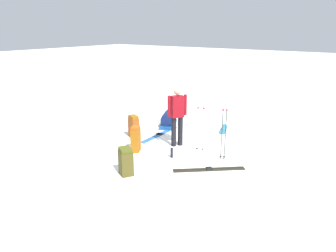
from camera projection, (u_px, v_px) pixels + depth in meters
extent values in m
plane|color=white|center=(168.00, 150.00, 8.78)|extent=(80.00, 80.00, 0.00)
cylinder|color=black|center=(174.00, 132.00, 8.97)|extent=(0.14, 0.14, 0.85)
cylinder|color=black|center=(180.00, 131.00, 9.04)|extent=(0.14, 0.14, 0.85)
cube|color=maroon|center=(177.00, 107.00, 8.79)|extent=(0.37, 0.40, 0.60)
cylinder|color=maroon|center=(169.00, 106.00, 8.70)|extent=(0.09, 0.09, 0.58)
cylinder|color=maroon|center=(185.00, 105.00, 8.86)|extent=(0.09, 0.09, 0.58)
sphere|color=tan|center=(177.00, 91.00, 8.66)|extent=(0.22, 0.22, 0.22)
cube|color=black|center=(209.00, 169.00, 7.61)|extent=(1.36, 1.18, 0.02)
cube|color=black|center=(209.00, 168.00, 7.61)|extent=(0.15, 0.14, 0.03)
cube|color=black|center=(209.00, 170.00, 7.52)|extent=(1.36, 1.18, 0.02)
cube|color=black|center=(210.00, 169.00, 7.51)|extent=(0.15, 0.14, 0.03)
cube|color=#2D61A4|center=(158.00, 134.00, 10.05)|extent=(0.14, 1.85, 0.02)
cube|color=black|center=(158.00, 133.00, 10.04)|extent=(0.07, 0.14, 0.03)
cube|color=#2D61A4|center=(161.00, 135.00, 9.99)|extent=(0.14, 1.85, 0.02)
cube|color=black|center=(161.00, 134.00, 9.99)|extent=(0.07, 0.14, 0.03)
cube|color=#4C441A|center=(126.00, 163.00, 7.26)|extent=(0.44, 0.41, 0.57)
cube|color=#4A5018|center=(125.00, 150.00, 7.17)|extent=(0.39, 0.37, 0.08)
cube|color=#955110|center=(136.00, 140.00, 8.60)|extent=(0.33, 0.37, 0.63)
cube|color=#9D4C12|center=(135.00, 128.00, 8.50)|extent=(0.30, 0.33, 0.08)
cube|color=brown|center=(134.00, 128.00, 9.68)|extent=(0.42, 0.35, 0.62)
cube|color=#895310|center=(133.00, 117.00, 9.57)|extent=(0.38, 0.31, 0.08)
cylinder|color=black|center=(225.00, 136.00, 8.01)|extent=(0.02, 0.02, 1.27)
sphere|color=#A51919|center=(227.00, 110.00, 7.81)|extent=(0.05, 0.05, 0.05)
cylinder|color=black|center=(224.00, 157.00, 8.18)|extent=(0.07, 0.07, 0.01)
cylinder|color=black|center=(222.00, 135.00, 8.03)|extent=(0.02, 0.02, 1.27)
sphere|color=#A51919|center=(223.00, 110.00, 7.83)|extent=(0.05, 0.05, 0.05)
cylinder|color=black|center=(221.00, 156.00, 8.21)|extent=(0.07, 0.07, 0.01)
cylinder|color=#B2B0C2|center=(203.00, 131.00, 8.53)|extent=(0.02, 0.02, 1.18)
sphere|color=#A51919|center=(204.00, 108.00, 8.34)|extent=(0.05, 0.05, 0.05)
cylinder|color=black|center=(202.00, 149.00, 8.69)|extent=(0.07, 0.07, 0.01)
cylinder|color=#B2B0C2|center=(197.00, 130.00, 8.58)|extent=(0.02, 0.02, 1.18)
sphere|color=#A51919|center=(198.00, 108.00, 8.39)|extent=(0.05, 0.05, 0.05)
cylinder|color=black|center=(197.00, 148.00, 8.74)|extent=(0.07, 0.07, 0.01)
cube|color=navy|center=(168.00, 124.00, 10.94)|extent=(0.87, 1.17, 0.09)
cylinder|color=#12204B|center=(168.00, 118.00, 10.87)|extent=(0.69, 0.86, 0.40)
cylinder|color=teal|center=(224.00, 129.00, 10.29)|extent=(0.36, 0.58, 0.18)
cylinder|color=black|center=(172.00, 153.00, 8.25)|extent=(0.07, 0.07, 0.26)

